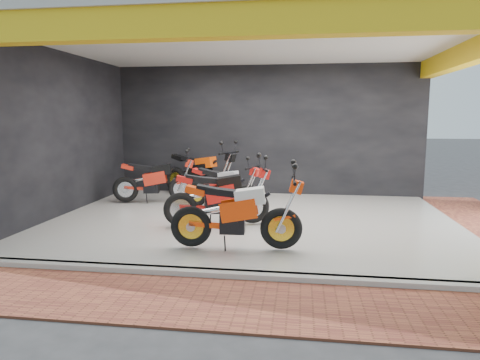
% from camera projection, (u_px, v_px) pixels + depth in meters
% --- Properties ---
extents(ground, '(80.00, 80.00, 0.00)m').
position_uv_depth(ground, '(238.00, 254.00, 6.72)').
color(ground, '#2D2D30').
rests_on(ground, ground).
extents(showroom_floor, '(8.00, 6.00, 0.10)m').
position_uv_depth(showroom_floor, '(252.00, 221.00, 8.67)').
color(showroom_floor, beige).
rests_on(showroom_floor, ground).
extents(showroom_ceiling, '(8.40, 6.40, 0.20)m').
position_uv_depth(showroom_ceiling, '(253.00, 40.00, 8.16)').
color(showroom_ceiling, beige).
rests_on(showroom_ceiling, corner_column).
extents(back_wall, '(8.20, 0.20, 3.50)m').
position_uv_depth(back_wall, '(266.00, 132.00, 11.46)').
color(back_wall, black).
rests_on(back_wall, ground).
extents(left_wall, '(0.20, 6.20, 3.50)m').
position_uv_depth(left_wall, '(59.00, 136.00, 9.00)').
color(left_wall, black).
rests_on(left_wall, ground).
extents(header_beam_front, '(8.40, 0.30, 0.40)m').
position_uv_depth(header_beam_front, '(225.00, 22.00, 5.26)').
color(header_beam_front, yellow).
rests_on(header_beam_front, corner_column).
extents(header_beam_right, '(0.30, 6.40, 0.40)m').
position_uv_depth(header_beam_right, '(475.00, 52.00, 7.64)').
color(header_beam_right, yellow).
rests_on(header_beam_right, corner_column).
extents(floor_kerb, '(8.00, 0.20, 0.10)m').
position_uv_depth(floor_kerb, '(226.00, 275.00, 5.71)').
color(floor_kerb, beige).
rests_on(floor_kerb, ground).
extents(paver_front, '(9.00, 1.40, 0.03)m').
position_uv_depth(paver_front, '(215.00, 302.00, 4.96)').
color(paver_front, '#9C4F33').
rests_on(paver_front, ground).
extents(moto_hero, '(2.20, 0.92, 1.32)m').
position_uv_depth(moto_hero, '(281.00, 208.00, 6.50)').
color(moto_hero, '#FF410A').
rests_on(moto_hero, showroom_floor).
extents(moto_row_a, '(2.07, 1.29, 1.19)m').
position_uv_depth(moto_row_a, '(246.00, 185.00, 9.17)').
color(moto_row_a, red).
rests_on(moto_row_a, showroom_floor).
extents(moto_row_b, '(2.26, 1.38, 1.30)m').
position_uv_depth(moto_row_b, '(253.00, 191.00, 8.12)').
color(moto_row_b, red).
rests_on(moto_row_b, showroom_floor).
extents(moto_row_c, '(2.47, 1.72, 1.42)m').
position_uv_depth(moto_row_c, '(223.00, 171.00, 10.63)').
color(moto_row_c, black).
rests_on(moto_row_c, showroom_floor).
extents(moto_row_d, '(2.15, 1.14, 1.25)m').
position_uv_depth(moto_row_d, '(181.00, 177.00, 10.25)').
color(moto_row_d, red).
rests_on(moto_row_d, showroom_floor).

